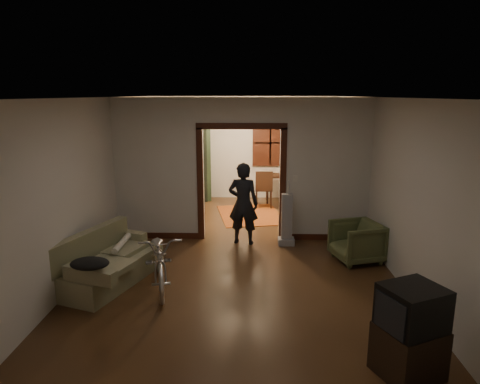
{
  "coord_description": "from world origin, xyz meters",
  "views": [
    {
      "loc": [
        0.21,
        -7.5,
        2.86
      ],
      "look_at": [
        0.0,
        -0.3,
        1.2
      ],
      "focal_mm": 32.0,
      "sensor_mm": 36.0,
      "label": 1
    }
  ],
  "objects_px": {
    "person": "(243,204)",
    "locker": "(191,164)",
    "sofa": "(110,257)",
    "armchair": "(356,242)",
    "bicycle": "(160,258)",
    "desk": "(284,189)"
  },
  "relations": [
    {
      "from": "person",
      "to": "locker",
      "type": "xyz_separation_m",
      "value": [
        -1.5,
        3.44,
        0.2
      ]
    },
    {
      "from": "sofa",
      "to": "armchair",
      "type": "height_order",
      "value": "sofa"
    },
    {
      "from": "sofa",
      "to": "person",
      "type": "distance_m",
      "value": 2.76
    },
    {
      "from": "sofa",
      "to": "person",
      "type": "bearing_deg",
      "value": 61.99
    },
    {
      "from": "armchair",
      "to": "locker",
      "type": "distance_m",
      "value": 5.58
    },
    {
      "from": "sofa",
      "to": "bicycle",
      "type": "distance_m",
      "value": 0.81
    },
    {
      "from": "bicycle",
      "to": "locker",
      "type": "bearing_deg",
      "value": 78.5
    },
    {
      "from": "locker",
      "to": "sofa",
      "type": "bearing_deg",
      "value": -114.51
    },
    {
      "from": "sofa",
      "to": "person",
      "type": "height_order",
      "value": "person"
    },
    {
      "from": "bicycle",
      "to": "locker",
      "type": "xyz_separation_m",
      "value": [
        -0.29,
        5.41,
        0.55
      ]
    },
    {
      "from": "bicycle",
      "to": "armchair",
      "type": "bearing_deg",
      "value": 4.48
    },
    {
      "from": "armchair",
      "to": "person",
      "type": "height_order",
      "value": "person"
    },
    {
      "from": "person",
      "to": "armchair",
      "type": "bearing_deg",
      "value": 167.55
    },
    {
      "from": "person",
      "to": "desk",
      "type": "distance_m",
      "value": 3.45
    },
    {
      "from": "sofa",
      "to": "desk",
      "type": "distance_m",
      "value": 5.94
    },
    {
      "from": "sofa",
      "to": "bicycle",
      "type": "height_order",
      "value": "bicycle"
    },
    {
      "from": "sofa",
      "to": "person",
      "type": "xyz_separation_m",
      "value": [
        2.01,
        1.84,
        0.39
      ]
    },
    {
      "from": "sofa",
      "to": "locker",
      "type": "height_order",
      "value": "locker"
    },
    {
      "from": "sofa",
      "to": "bicycle",
      "type": "bearing_deg",
      "value": 10.72
    },
    {
      "from": "locker",
      "to": "desk",
      "type": "height_order",
      "value": "locker"
    },
    {
      "from": "bicycle",
      "to": "person",
      "type": "bearing_deg",
      "value": 43.83
    },
    {
      "from": "armchair",
      "to": "person",
      "type": "distance_m",
      "value": 2.21
    }
  ]
}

